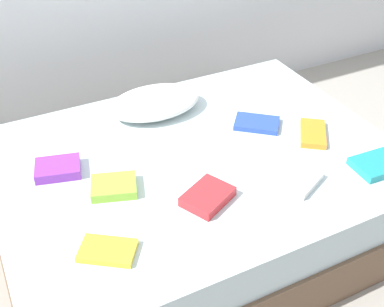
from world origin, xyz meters
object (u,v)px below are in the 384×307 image
object	(u,v)px
textbook_orange	(313,133)
textbook_white	(296,178)
bed	(196,194)
textbook_yellow	(108,251)
textbook_red	(208,197)
textbook_lime	(114,187)
pillow	(155,102)
textbook_blue	(257,123)
textbook_purple	(58,169)
textbook_teal	(377,165)

from	to	relation	value
textbook_orange	textbook_white	bearing A→B (deg)	167.21
bed	textbook_yellow	bearing A→B (deg)	-145.64
textbook_orange	textbook_red	bearing A→B (deg)	141.53
textbook_white	textbook_lime	distance (m)	0.84
bed	textbook_red	size ratio (longest dim) A/B	9.27
bed	textbook_yellow	size ratio (longest dim) A/B	9.17
pillow	textbook_red	xyz separation A→B (m)	(-0.09, -0.80, -0.04)
bed	textbook_blue	world-z (taller)	textbook_blue
textbook_lime	textbook_yellow	distance (m)	0.37
textbook_purple	textbook_red	xyz separation A→B (m)	(0.54, -0.49, -0.00)
bed	textbook_teal	world-z (taller)	textbook_teal
textbook_yellow	textbook_lime	bearing A→B (deg)	101.61
textbook_teal	textbook_yellow	size ratio (longest dim) A/B	1.01
bed	textbook_teal	distance (m)	0.91
textbook_lime	textbook_teal	bearing A→B (deg)	-0.71
pillow	textbook_purple	world-z (taller)	pillow
pillow	textbook_orange	distance (m)	0.88
textbook_blue	bed	bearing A→B (deg)	-127.52
textbook_red	textbook_lime	bearing A→B (deg)	117.73
textbook_white	textbook_blue	bearing A→B (deg)	52.76
textbook_orange	textbook_blue	world-z (taller)	textbook_orange
textbook_orange	textbook_teal	distance (m)	0.37
textbook_red	textbook_blue	world-z (taller)	textbook_red
bed	textbook_red	xyz separation A→B (m)	(-0.11, -0.32, 0.28)
textbook_purple	bed	bearing A→B (deg)	-0.46
textbook_red	bed	bearing A→B (deg)	44.96
textbook_purple	textbook_teal	size ratio (longest dim) A/B	0.94
textbook_red	textbook_teal	size ratio (longest dim) A/B	0.97
pillow	textbook_teal	size ratio (longest dim) A/B	2.37
textbook_teal	textbook_blue	world-z (taller)	textbook_teal
textbook_orange	textbook_yellow	size ratio (longest dim) A/B	1.13
textbook_white	textbook_blue	xyz separation A→B (m)	(0.10, 0.48, -0.00)
textbook_white	textbook_teal	bearing A→B (deg)	-38.80
bed	textbook_lime	bearing A→B (deg)	-171.68
textbook_lime	textbook_purple	world-z (taller)	textbook_purple
textbook_lime	textbook_blue	bearing A→B (deg)	29.05
textbook_lime	textbook_red	distance (m)	0.43
textbook_purple	textbook_yellow	bearing A→B (deg)	-70.87
textbook_teal	bed	bearing A→B (deg)	149.89
pillow	textbook_orange	world-z (taller)	pillow
bed	textbook_yellow	distance (m)	0.78
textbook_orange	textbook_purple	distance (m)	1.31
textbook_teal	textbook_purple	bearing A→B (deg)	157.77
textbook_teal	textbook_blue	bearing A→B (deg)	121.60
bed	pillow	bearing A→B (deg)	92.30
pillow	textbook_yellow	distance (m)	1.07
textbook_blue	pillow	bearing A→B (deg)	178.07
pillow	textbook_lime	distance (m)	0.70
textbook_purple	pillow	bearing A→B (deg)	40.54
textbook_orange	textbook_yellow	distance (m)	1.26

